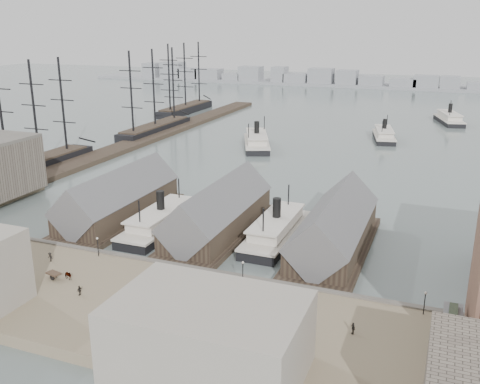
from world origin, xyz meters
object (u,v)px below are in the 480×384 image
at_px(tram, 451,331).
at_px(horse_cart_center, 63,275).
at_px(ferry_docked_west, 161,221).
at_px(horse_cart_right, 236,325).

bearing_deg(tram, horse_cart_center, -175.56).
distance_m(ferry_docked_west, horse_cart_right, 48.53).
relative_size(horse_cart_center, horse_cart_right, 1.03).
bearing_deg(horse_cart_right, tram, -61.09).
distance_m(ferry_docked_west, horse_cart_center, 31.65).
relative_size(ferry_docked_west, tram, 2.69).
bearing_deg(horse_cart_right, ferry_docked_west, 55.56).
distance_m(horse_cart_center, horse_cart_right, 34.71).
relative_size(tram, horse_cart_right, 2.11).
height_order(ferry_docked_west, horse_cart_right, ferry_docked_west).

